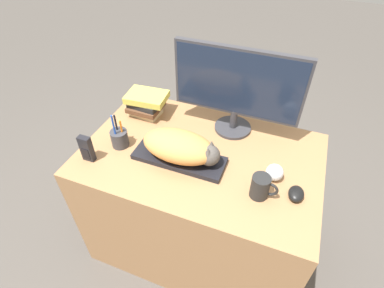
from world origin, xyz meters
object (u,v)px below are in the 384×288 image
Objects in this scene: keyboard at (179,158)px; coffee_mug at (261,187)px; monitor at (237,86)px; pen_cup at (119,138)px; phone at (87,149)px; book_stack at (146,103)px; baseball at (274,172)px; computer_mouse at (296,194)px; cat at (182,147)px.

coffee_mug reaches higher than keyboard.
pen_cup is at bearing -146.18° from monitor.
phone is (-0.78, -0.08, 0.01)m from coffee_mug.
coffee_mug is 0.78m from book_stack.
phone is 0.43m from book_stack.
pen_cup is 0.74m from baseball.
monitor is (0.17, 0.31, 0.25)m from keyboard.
monitor is 0.49m from coffee_mug.
computer_mouse is 0.90m from book_stack.
keyboard is 0.31m from pen_cup.
book_stack is (-0.84, 0.30, 0.05)m from computer_mouse.
pen_cup reaches higher than coffee_mug.
pen_cup is (-0.48, -0.32, -0.21)m from monitor.
book_stack is at bearing 79.03° from phone.
keyboard is at bearing 1.46° from pen_cup.
coffee_mug is (0.22, -0.38, -0.20)m from monitor.
phone reaches higher than coffee_mug.
coffee_mug is (0.38, -0.07, -0.04)m from cat.
computer_mouse is 0.45× the size of pen_cup.
monitor is 0.75m from phone.
coffee_mug is at bearing -162.09° from computer_mouse.
coffee_mug is at bearing 5.60° from phone.
coffee_mug is at bearing -5.06° from pen_cup.
monitor is at bearing 39.24° from phone.
monitor reaches higher than coffee_mug.
pen_cup is (-0.32, -0.01, -0.04)m from cat.
coffee_mug reaches higher than baseball.
monitor is 4.64× the size of phone.
pen_cup is (-0.84, 0.02, 0.03)m from computer_mouse.
pen_cup is 0.85× the size of book_stack.
book_stack reaches higher than baseball.
monitor is 7.21× the size of computer_mouse.
monitor is 0.52m from book_stack.
coffee_mug is 0.79m from phone.
coffee_mug is 0.50× the size of book_stack.
cat is at bearing -116.28° from monitor.
keyboard is 5.69× the size of baseball.
pen_cup reaches higher than book_stack.
computer_mouse is (0.52, -0.02, -0.07)m from cat.
computer_mouse is at bearing -33.91° from baseball.
pen_cup is at bearing 174.94° from coffee_mug.
pen_cup is (-0.70, 0.06, -0.01)m from coffee_mug.
book_stack reaches higher than coffee_mug.
coffee_mug is at bearing -26.22° from book_stack.
monitor is at bearing 119.93° from coffee_mug.
pen_cup is at bearing 178.90° from computer_mouse.
monitor is 0.43m from baseball.
pen_cup is 2.52× the size of baseball.
baseball is (0.41, 0.05, -0.05)m from cat.
keyboard is at bearing -173.97° from baseball.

